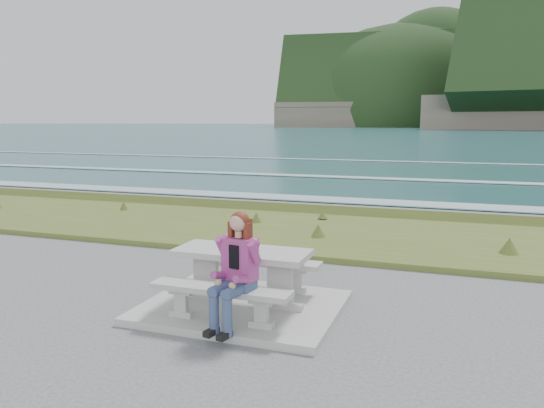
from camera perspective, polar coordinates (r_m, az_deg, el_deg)
name	(u,v)px	position (r m, az deg, el deg)	size (l,w,h in m)	color
concrete_slab	(242,307)	(7.33, -3.20, -11.01)	(2.60, 2.10, 0.10)	#9E9E99
picnic_table	(242,262)	(7.14, -3.24, -6.23)	(1.80, 0.75, 0.75)	#9E9E99
bench_landward	(220,295)	(6.60, -5.60, -9.67)	(1.80, 0.35, 0.45)	#9E9E99
bench_seaward	(261,265)	(7.83, -1.24, -6.63)	(1.80, 0.35, 0.45)	#9E9E99
grass_verge	(329,236)	(11.94, 6.10, -3.46)	(160.00, 4.50, 0.22)	#40521E
shore_drop	(353,215)	(14.72, 8.73, -1.16)	(160.00, 0.80, 2.20)	brown
ocean	(409,196)	(31.85, 14.49, 0.88)	(1600.00, 1600.00, 0.09)	#1D4D54
seated_woman	(233,287)	(6.34, -4.24, -8.86)	(0.51, 0.75, 1.39)	navy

